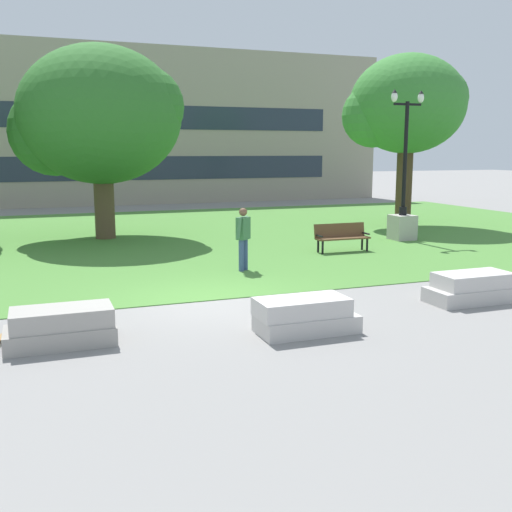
% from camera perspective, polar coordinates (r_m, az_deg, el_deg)
% --- Properties ---
extents(ground_plane, '(140.00, 140.00, 0.00)m').
position_cam_1_polar(ground_plane, '(13.16, -4.39, -4.30)').
color(ground_plane, gray).
extents(grass_lawn, '(40.00, 20.00, 0.02)m').
position_cam_1_polar(grass_lawn, '(22.77, -11.35, 1.65)').
color(grass_lawn, '#4C8438').
rests_on(grass_lawn, ground).
extents(concrete_block_center, '(1.80, 0.90, 0.64)m').
position_cam_1_polar(concrete_block_center, '(10.68, -18.07, -6.47)').
color(concrete_block_center, '#9E9991').
rests_on(concrete_block_center, ground).
extents(concrete_block_left, '(1.83, 0.90, 0.64)m').
position_cam_1_polar(concrete_block_left, '(10.87, 4.63, -5.71)').
color(concrete_block_left, '#BCB7B2').
rests_on(concrete_block_left, ground).
extents(concrete_block_right, '(1.84, 0.90, 0.64)m').
position_cam_1_polar(concrete_block_right, '(13.79, 19.75, -2.89)').
color(concrete_block_right, '#BCB7B2').
rests_on(concrete_block_right, ground).
extents(skateboard, '(0.67, 0.99, 0.14)m').
position_cam_1_polar(skateboard, '(11.23, -23.18, -7.17)').
color(skateboard, olive).
rests_on(skateboard, ground).
extents(park_bench_near_right, '(1.80, 0.54, 0.90)m').
position_cam_1_polar(park_bench_near_right, '(19.52, 8.14, 1.94)').
color(park_bench_near_right, brown).
rests_on(park_bench_near_right, grass_lawn).
extents(lamp_post_right, '(1.32, 0.80, 5.33)m').
position_cam_1_polar(lamp_post_right, '(22.52, 13.82, 4.24)').
color(lamp_post_right, '#ADA89E').
rests_on(lamp_post_right, grass_lawn).
extents(tree_far_left, '(5.10, 4.86, 7.23)m').
position_cam_1_polar(tree_far_left, '(26.81, 14.09, 13.68)').
color(tree_far_left, '#4C3823').
rests_on(tree_far_left, grass_lawn).
extents(tree_far_right, '(6.12, 5.83, 6.96)m').
position_cam_1_polar(tree_far_right, '(22.84, -14.78, 12.68)').
color(tree_far_right, brown).
rests_on(tree_far_right, grass_lawn).
extents(person_bystander_near_lawn, '(0.62, 0.68, 1.71)m').
position_cam_1_polar(person_bystander_near_lawn, '(16.17, -1.23, 1.97)').
color(person_bystander_near_lawn, '#384C7A').
rests_on(person_bystander_near_lawn, grass_lawn).
extents(building_facade_distant, '(31.34, 1.03, 9.38)m').
position_cam_1_polar(building_facade_distant, '(37.34, -10.72, 12.06)').
color(building_facade_distant, gray).
rests_on(building_facade_distant, ground).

